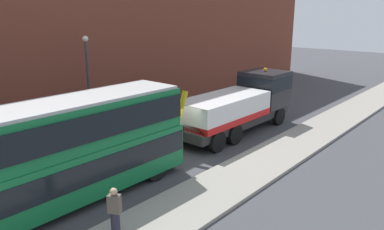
{
  "coord_description": "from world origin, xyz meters",
  "views": [
    {
      "loc": [
        -12.92,
        -12.69,
        7.24
      ],
      "look_at": [
        1.28,
        -0.42,
        2.0
      ],
      "focal_mm": 35.01,
      "sensor_mm": 36.0,
      "label": 1
    }
  ],
  "objects_px": {
    "recovery_tow_truck": "(241,104)",
    "pedestrian_onlooker": "(115,213)",
    "street_lamp": "(88,76)",
    "double_decker_bus": "(57,151)"
  },
  "relations": [
    {
      "from": "double_decker_bus",
      "to": "street_lamp",
      "type": "relative_size",
      "value": 1.9
    },
    {
      "from": "recovery_tow_truck",
      "to": "pedestrian_onlooker",
      "type": "bearing_deg",
      "value": -164.01
    },
    {
      "from": "pedestrian_onlooker",
      "to": "street_lamp",
      "type": "relative_size",
      "value": 0.29
    },
    {
      "from": "recovery_tow_truck",
      "to": "double_decker_bus",
      "type": "distance_m",
      "value": 12.21
    },
    {
      "from": "double_decker_bus",
      "to": "street_lamp",
      "type": "height_order",
      "value": "street_lamp"
    },
    {
      "from": "recovery_tow_truck",
      "to": "pedestrian_onlooker",
      "type": "relative_size",
      "value": 5.94
    },
    {
      "from": "recovery_tow_truck",
      "to": "pedestrian_onlooker",
      "type": "height_order",
      "value": "recovery_tow_truck"
    },
    {
      "from": "pedestrian_onlooker",
      "to": "street_lamp",
      "type": "height_order",
      "value": "street_lamp"
    },
    {
      "from": "recovery_tow_truck",
      "to": "street_lamp",
      "type": "distance_m",
      "value": 9.42
    },
    {
      "from": "recovery_tow_truck",
      "to": "pedestrian_onlooker",
      "type": "distance_m",
      "value": 12.77
    }
  ]
}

